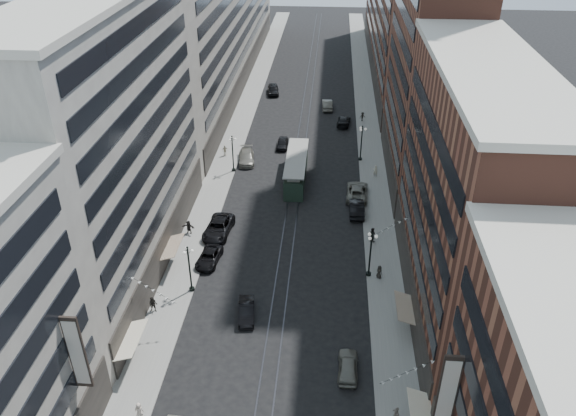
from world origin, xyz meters
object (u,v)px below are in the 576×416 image
(car_5, at_px, (246,311))
(streetcar, at_px, (296,169))
(car_4, at_px, (348,366))
(pedestrian_extra_0, at_px, (379,272))
(lamppost_se_mid, at_px, (361,142))
(car_14, at_px, (327,105))
(pedestrian_1, at_px, (139,410))
(pedestrian_4, at_px, (396,415))
(car_13, at_px, (282,143))
(pedestrian_5, at_px, (189,227))
(car_10, at_px, (357,207))
(pedestrian_9, at_px, (362,117))
(car_8, at_px, (246,157))
(pedestrian_7, at_px, (372,235))
(lamppost_sw_far, at_px, (189,267))
(pedestrian_6, at_px, (225,150))
(car_9, at_px, (273,89))
(lamppost_sw_mid, at_px, (233,152))
(car_7, at_px, (218,228))
(lamppost_se_far, at_px, (370,253))
(pedestrian_2, at_px, (153,305))
(pedestrian_8, at_px, (375,171))
(car_2, at_px, (209,257))

(car_5, bearing_deg, streetcar, 76.52)
(car_4, distance_m, pedestrian_extra_0, 13.80)
(lamppost_se_mid, height_order, car_14, lamppost_se_mid)
(pedestrian_1, relative_size, pedestrian_4, 0.92)
(car_13, relative_size, pedestrian_5, 2.44)
(car_10, height_order, pedestrian_9, pedestrian_9)
(car_8, relative_size, car_14, 1.11)
(pedestrian_7, bearing_deg, pedestrian_9, -60.70)
(pedestrian_1, bearing_deg, lamppost_sw_far, -90.31)
(pedestrian_5, bearing_deg, pedestrian_6, 97.66)
(car_8, height_order, pedestrian_6, pedestrian_6)
(pedestrian_1, bearing_deg, car_9, -90.47)
(car_8, height_order, pedestrian_7, pedestrian_7)
(lamppost_sw_mid, xyz_separation_m, lamppost_se_mid, (18.40, 5.00, 0.00))
(lamppost_se_mid, bearing_deg, car_10, -93.68)
(car_7, bearing_deg, car_9, 93.49)
(lamppost_sw_far, bearing_deg, car_13, 79.97)
(streetcar, xyz_separation_m, pedestrian_5, (-11.91, -14.80, -0.61))
(lamppost_se_far, distance_m, car_4, 14.14)
(car_4, bearing_deg, pedestrian_extra_0, -103.06)
(car_7, bearing_deg, pedestrian_4, -48.27)
(car_5, height_order, pedestrian_7, pedestrian_7)
(streetcar, xyz_separation_m, car_7, (-8.40, -14.42, -0.77))
(car_4, bearing_deg, pedestrian_2, -16.54)
(pedestrian_5, bearing_deg, pedestrian_7, 9.36)
(car_9, bearing_deg, streetcar, -86.53)
(pedestrian_extra_0, bearing_deg, car_5, 75.72)
(car_9, bearing_deg, pedestrian_8, -69.27)
(pedestrian_4, bearing_deg, pedestrian_6, 4.66)
(pedestrian_9, bearing_deg, pedestrian_extra_0, -113.25)
(car_4, bearing_deg, car_8, -68.41)
(car_13, xyz_separation_m, pedestrian_8, (14.00, -8.92, 0.29))
(pedestrian_6, relative_size, pedestrian_7, 0.93)
(lamppost_se_mid, relative_size, car_2, 1.16)
(car_9, relative_size, car_10, 1.00)
(lamppost_sw_far, height_order, lamppost_se_mid, same)
(lamppost_se_mid, height_order, car_13, lamppost_se_mid)
(lamppost_sw_far, distance_m, lamppost_sw_mid, 27.00)
(lamppost_sw_mid, xyz_separation_m, pedestrian_9, (19.23, 20.30, -2.15))
(streetcar, distance_m, pedestrian_2, 31.27)
(car_13, bearing_deg, pedestrian_1, -97.14)
(pedestrian_2, xyz_separation_m, pedestrian_4, (22.68, -11.26, -0.05))
(lamppost_sw_far, xyz_separation_m, car_9, (2.40, 60.16, -2.21))
(car_2, height_order, car_9, car_9)
(pedestrian_7, bearing_deg, car_14, -52.39)
(lamppost_sw_mid, relative_size, pedestrian_9, 3.47)
(streetcar, relative_size, car_14, 2.54)
(lamppost_se_far, xyz_separation_m, pedestrian_extra_0, (1.08, -0.38, -2.18))
(car_8, height_order, pedestrian_5, pedestrian_5)
(pedestrian_2, distance_m, car_7, 14.87)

